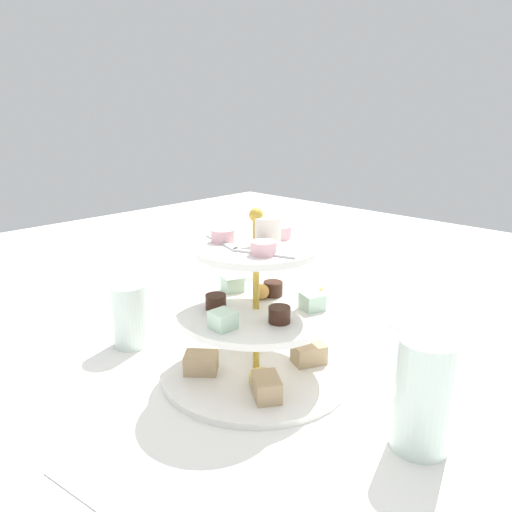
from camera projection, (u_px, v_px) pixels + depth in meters
name	position (u px, v px, depth m)	size (l,w,h in m)	color
ground_plane	(256.00, 373.00, 0.75)	(2.40, 2.40, 0.00)	white
tiered_serving_stand	(256.00, 324.00, 0.73)	(0.28, 0.28, 0.25)	white
water_glass_tall_right	(423.00, 394.00, 0.57)	(0.07, 0.07, 0.14)	silver
water_glass_short_left	(237.00, 291.00, 0.98)	(0.06, 0.06, 0.07)	silver
teacup_with_saucer	(308.00, 298.00, 0.98)	(0.09, 0.09, 0.05)	white
butter_knife_left	(98.00, 504.00, 0.50)	(0.17, 0.01, 0.00)	silver
butter_knife_right	(420.00, 338.00, 0.86)	(0.17, 0.01, 0.00)	silver
water_glass_mid_back	(130.00, 315.00, 0.83)	(0.06, 0.06, 0.11)	silver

